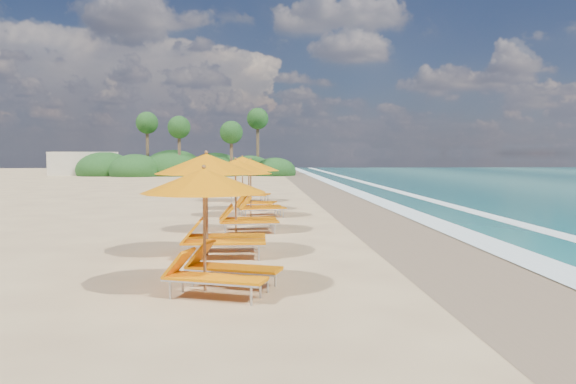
# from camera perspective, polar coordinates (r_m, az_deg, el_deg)

# --- Properties ---
(ground) EXTENTS (160.00, 160.00, 0.00)m
(ground) POSITION_cam_1_polar(r_m,az_deg,el_deg) (20.36, 0.00, -3.37)
(ground) COLOR tan
(ground) RESTS_ON ground
(wet_sand) EXTENTS (4.00, 160.00, 0.01)m
(wet_sand) POSITION_cam_1_polar(r_m,az_deg,el_deg) (20.96, 11.00, -3.22)
(wet_sand) COLOR #81694D
(wet_sand) RESTS_ON ground
(surf_foam) EXTENTS (4.00, 160.00, 0.01)m
(surf_foam) POSITION_cam_1_polar(r_m,az_deg,el_deg) (21.78, 17.91, -3.01)
(surf_foam) COLOR white
(surf_foam) RESTS_ON ground
(station_0) EXTENTS (3.07, 3.00, 2.40)m
(station_0) POSITION_cam_1_polar(r_m,az_deg,el_deg) (10.46, -7.69, -2.98)
(station_0) COLOR olive
(station_0) RESTS_ON ground
(station_1) EXTENTS (2.88, 2.65, 2.68)m
(station_1) POSITION_cam_1_polar(r_m,az_deg,el_deg) (14.20, -7.54, -0.51)
(station_1) COLOR olive
(station_1) RESTS_ON ground
(station_2) EXTENTS (2.79, 2.61, 2.48)m
(station_2) POSITION_cam_1_polar(r_m,az_deg,el_deg) (18.40, -4.82, 0.18)
(station_2) COLOR olive
(station_2) RESTS_ON ground
(station_3) EXTENTS (2.95, 2.83, 2.44)m
(station_3) POSITION_cam_1_polar(r_m,az_deg,el_deg) (22.85, -3.40, 0.86)
(station_3) COLOR olive
(station_3) RESTS_ON ground
(station_4) EXTENTS (2.64, 2.55, 2.14)m
(station_4) POSITION_cam_1_polar(r_m,az_deg,el_deg) (25.67, -3.70, 0.84)
(station_4) COLOR olive
(station_4) RESTS_ON ground
(station_5) EXTENTS (3.13, 3.03, 2.52)m
(station_5) POSITION_cam_1_polar(r_m,az_deg,el_deg) (30.02, -4.36, 1.69)
(station_5) COLOR olive
(station_5) RESTS_ON ground
(treeline) EXTENTS (25.80, 8.80, 9.74)m
(treeline) POSITION_cam_1_polar(r_m,az_deg,el_deg) (66.27, -10.88, 2.53)
(treeline) COLOR #163D14
(treeline) RESTS_ON ground
(beach_building) EXTENTS (7.00, 5.00, 2.80)m
(beach_building) POSITION_cam_1_polar(r_m,az_deg,el_deg) (71.29, -20.28, 2.78)
(beach_building) COLOR beige
(beach_building) RESTS_ON ground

